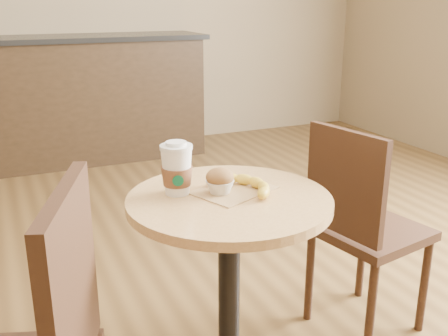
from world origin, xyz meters
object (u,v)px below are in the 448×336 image
object	(u,v)px
coffee_cup	(177,171)
cafe_table	(229,268)
banana	(242,186)
muffin	(220,181)
chair_right	(361,224)

from	to	relation	value
coffee_cup	cafe_table	bearing A→B (deg)	-18.38
cafe_table	coffee_cup	bearing A→B (deg)	146.19
banana	muffin	bearing A→B (deg)	146.99
muffin	banana	distance (m)	0.07
cafe_table	muffin	world-z (taller)	muffin
chair_right	coffee_cup	distance (m)	0.85
chair_right	muffin	size ratio (longest dim) A/B	9.83
cafe_table	coffee_cup	world-z (taller)	coffee_cup
chair_right	banana	bearing A→B (deg)	91.54
muffin	cafe_table	bearing A→B (deg)	-66.38
cafe_table	chair_right	bearing A→B (deg)	13.41
muffin	banana	size ratio (longest dim) A/B	0.38
chair_right	muffin	xyz separation A→B (m)	(-0.66, -0.12, 0.31)
chair_right	muffin	world-z (taller)	chair_right
cafe_table	coffee_cup	distance (m)	0.36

